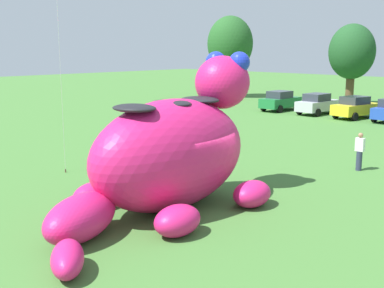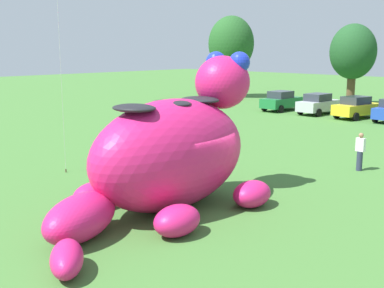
# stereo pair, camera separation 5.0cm
# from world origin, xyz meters

# --- Properties ---
(ground_plane) EXTENTS (160.00, 160.00, 0.00)m
(ground_plane) POSITION_xyz_m (0.00, 0.00, 0.00)
(ground_plane) COLOR #427533
(giant_inflatable_creature) EXTENTS (5.68, 10.10, 5.27)m
(giant_inflatable_creature) POSITION_xyz_m (-0.43, -0.77, 1.93)
(giant_inflatable_creature) COLOR #E01E6B
(giant_inflatable_creature) RESTS_ON ground
(car_green) EXTENTS (1.99, 4.12, 1.72)m
(car_green) POSITION_xyz_m (-12.90, 24.13, 0.86)
(car_green) COLOR #1E7238
(car_green) RESTS_ON ground
(car_silver) EXTENTS (2.06, 4.16, 1.72)m
(car_silver) POSITION_xyz_m (-9.37, 24.26, 0.86)
(car_silver) COLOR #B7BABF
(car_silver) RESTS_ON ground
(car_yellow) EXTENTS (2.42, 4.32, 1.72)m
(car_yellow) POSITION_xyz_m (-6.00, 24.18, 0.86)
(car_yellow) COLOR yellow
(car_yellow) RESTS_ON ground
(tree_far_left) EXTENTS (4.97, 4.97, 8.82)m
(tree_far_left) POSITION_xyz_m (-23.79, 30.29, 5.77)
(tree_far_left) COLOR brown
(tree_far_left) RESTS_ON ground
(tree_left) EXTENTS (4.30, 4.30, 7.62)m
(tree_left) POSITION_xyz_m (-10.58, 32.27, 4.99)
(tree_left) COLOR brown
(tree_left) RESTS_ON ground
(spectator_by_cars) EXTENTS (0.38, 0.26, 1.71)m
(spectator_by_cars) POSITION_xyz_m (-6.09, 6.36, 0.85)
(spectator_by_cars) COLOR #726656
(spectator_by_cars) RESTS_ON ground
(spectator_wandering) EXTENTS (0.38, 0.26, 1.71)m
(spectator_wandering) POSITION_xyz_m (-6.58, 8.79, 0.85)
(spectator_wandering) COLOR #2D334C
(spectator_wandering) RESTS_ON ground
(spectator_far_side) EXTENTS (0.38, 0.26, 1.71)m
(spectator_far_side) POSITION_xyz_m (1.82, 8.64, 0.85)
(spectator_far_side) COLOR #2D334C
(spectator_far_side) RESTS_ON ground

